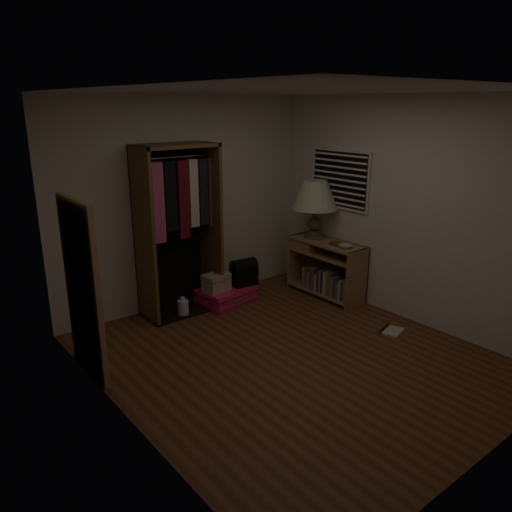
# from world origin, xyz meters

# --- Properties ---
(ground) EXTENTS (4.00, 4.00, 0.00)m
(ground) POSITION_xyz_m (0.00, 0.00, 0.00)
(ground) COLOR #582E19
(ground) RESTS_ON ground
(room_walls) EXTENTS (3.52, 4.02, 2.60)m
(room_walls) POSITION_xyz_m (0.08, 0.04, 1.50)
(room_walls) COLOR beige
(room_walls) RESTS_ON ground
(console_bookshelf) EXTENTS (0.42, 1.12, 0.75)m
(console_bookshelf) POSITION_xyz_m (1.54, 1.02, 0.40)
(console_bookshelf) COLOR #996C4A
(console_bookshelf) RESTS_ON ground
(open_wardrobe) EXTENTS (1.02, 0.50, 2.05)m
(open_wardrobe) POSITION_xyz_m (-0.22, 1.77, 1.23)
(open_wardrobe) COLOR brown
(open_wardrobe) RESTS_ON ground
(floor_mirror) EXTENTS (0.06, 0.80, 1.70)m
(floor_mirror) POSITION_xyz_m (-1.70, 1.00, 0.85)
(floor_mirror) COLOR #9D744C
(floor_mirror) RESTS_ON ground
(pink_suitcase) EXTENTS (0.76, 0.60, 0.21)m
(pink_suitcase) POSITION_xyz_m (0.32, 1.60, 0.11)
(pink_suitcase) COLOR #E51B52
(pink_suitcase) RESTS_ON ground
(train_case) EXTENTS (0.36, 0.28, 0.24)m
(train_case) POSITION_xyz_m (0.16, 1.58, 0.33)
(train_case) COLOR tan
(train_case) RESTS_ON pink_suitcase
(black_bag) EXTENTS (0.35, 0.25, 0.35)m
(black_bag) POSITION_xyz_m (0.57, 1.54, 0.39)
(black_bag) COLOR black
(black_bag) RESTS_ON pink_suitcase
(table_lamp) EXTENTS (0.70, 0.70, 0.77)m
(table_lamp) POSITION_xyz_m (1.54, 1.25, 1.32)
(table_lamp) COLOR #465228
(table_lamp) RESTS_ON console_bookshelf
(brass_tray) EXTENTS (0.27, 0.27, 0.01)m
(brass_tray) POSITION_xyz_m (1.54, 0.82, 0.76)
(brass_tray) COLOR #A06F3D
(brass_tray) RESTS_ON console_bookshelf
(ceramic_bowl) EXTENTS (0.20, 0.20, 0.04)m
(ceramic_bowl) POSITION_xyz_m (1.49, 0.64, 0.77)
(ceramic_bowl) COLOR #9BBA9E
(ceramic_bowl) RESTS_ON console_bookshelf
(white_jug) EXTENTS (0.18, 0.18, 0.24)m
(white_jug) POSITION_xyz_m (-0.32, 1.60, 0.10)
(white_jug) COLOR silver
(white_jug) RESTS_ON ground
(floor_book) EXTENTS (0.31, 0.28, 0.02)m
(floor_book) POSITION_xyz_m (1.29, -0.27, 0.01)
(floor_book) COLOR beige
(floor_book) RESTS_ON ground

